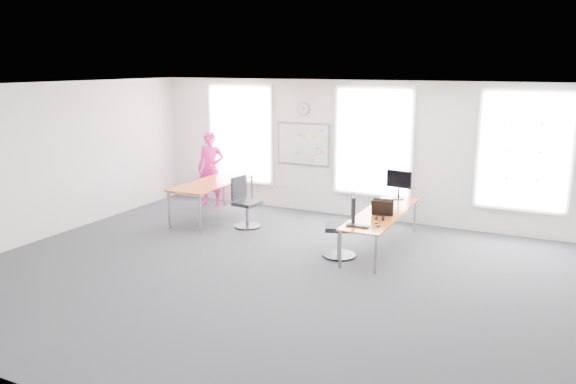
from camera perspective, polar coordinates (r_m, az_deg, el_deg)
The scene contains 22 objects.
floor at distance 9.14m, azimuth -1.15°, elevation -8.50°, with size 10.00×10.00×0.00m, color #2A2A2E.
ceiling at distance 8.52m, azimuth -1.25°, elevation 10.65°, with size 10.00×10.00×0.00m, color white.
wall_back at distance 12.34m, azimuth 7.34°, elevation 4.25°, with size 10.00×10.00×0.00m, color white.
wall_front at distance 5.59m, azimuth -20.42°, elevation -7.09°, with size 10.00×10.00×0.00m, color white.
wall_left at distance 11.82m, azimuth -23.33°, elevation 2.91°, with size 10.00×10.00×0.00m, color white.
window_left at distance 13.54m, azimuth -4.84°, elevation 5.92°, with size 1.60×0.06×2.20m, color silver.
window_mid at distance 12.19m, azimuth 8.66°, elevation 5.05°, with size 1.60×0.06×2.20m, color silver.
window_right at distance 11.67m, azimuth 22.87°, elevation 3.83°, with size 1.60×0.06×2.20m, color silver.
desk_right at distance 10.45m, azimuth 9.51°, elevation -2.30°, with size 0.73×2.75×0.67m.
desk_left at distance 12.38m, azimuth -7.67°, elevation 0.71°, with size 0.89×2.23×0.81m.
chair_right at distance 9.92m, azimuth 5.64°, elevation -3.84°, with size 0.66×0.66×1.12m.
chair_left at distance 11.72m, azimuth -4.40°, elevation -1.33°, with size 0.56×0.56×1.05m.
person at distance 13.52m, azimuth -7.83°, elevation 2.36°, with size 0.65×0.43×1.78m, color #E01986.
whiteboard at distance 12.80m, azimuth 1.55°, elevation 4.88°, with size 1.20×0.03×0.90m, color silver.
wall_clock at distance 12.71m, azimuth 1.58°, elevation 8.45°, with size 0.30×0.30×0.04m, color gray.
keyboard at distance 9.48m, azimuth 7.09°, elevation -3.46°, with size 0.40×0.14×0.02m, color black.
mouse at distance 9.53m, azimuth 9.18°, elevation -3.37°, with size 0.07×0.11×0.04m, color black.
lens_cap at distance 9.70m, azimuth 8.97°, elevation -3.19°, with size 0.06×0.06×0.01m, color black.
headphones at distance 9.91m, azimuth 9.28°, elevation -2.60°, with size 0.16×0.09×0.10m.
laptop_sleeve at distance 10.18m, azimuth 9.57°, elevation -1.59°, with size 0.38×0.26×0.30m.
paper_stack at distance 10.71m, azimuth 9.64°, elevation -1.38°, with size 0.32×0.24×0.11m, color #F6E7C7.
monitor at distance 11.45m, azimuth 11.20°, elevation 1.00°, with size 0.53×0.22×0.59m.
Camera 1 is at (3.90, -7.57, 3.33)m, focal length 35.00 mm.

